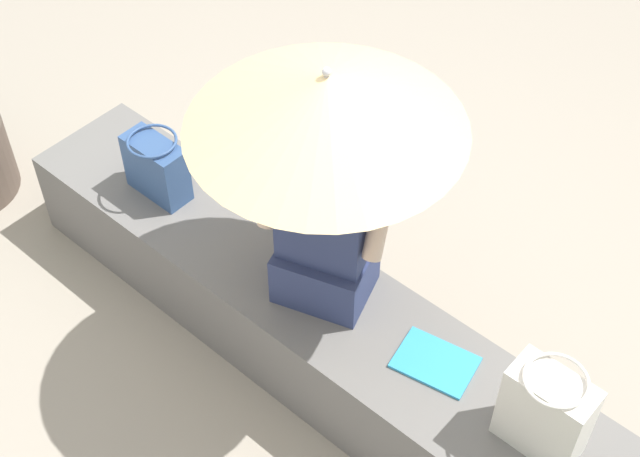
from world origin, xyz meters
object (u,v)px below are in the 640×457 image
object	(u,v)px
parasol	(326,103)
tote_bag_canvas	(546,412)
handbag_black	(156,167)
person_seated	(326,219)
magazine	(435,362)

from	to	relation	value
parasol	tote_bag_canvas	bearing A→B (deg)	178.24
handbag_black	tote_bag_canvas	bearing A→B (deg)	-179.01
person_seated	parasol	bearing A→B (deg)	-51.18
parasol	tote_bag_canvas	world-z (taller)	parasol
person_seated	handbag_black	xyz separation A→B (m)	(0.87, 0.06, -0.25)
handbag_black	tote_bag_canvas	xyz separation A→B (m)	(-1.83, -0.03, 0.04)
handbag_black	tote_bag_canvas	distance (m)	1.84
parasol	magazine	xyz separation A→B (m)	(-0.52, 0.00, -0.90)
parasol	magazine	world-z (taller)	parasol
parasol	handbag_black	distance (m)	1.16
person_seated	parasol	size ratio (longest dim) A/B	0.86
person_seated	tote_bag_canvas	size ratio (longest dim) A/B	2.46
handbag_black	parasol	bearing A→B (deg)	-175.96
tote_bag_canvas	person_seated	bearing A→B (deg)	-1.57
magazine	person_seated	bearing A→B (deg)	-10.93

